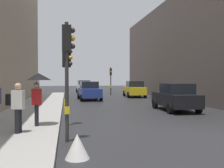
{
  "coord_description": "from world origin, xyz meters",
  "views": [
    {
      "loc": [
        -4.88,
        -8.54,
        2.11
      ],
      "look_at": [
        -1.88,
        8.05,
        1.7
      ],
      "focal_mm": 40.69,
      "sensor_mm": 36.0,
      "label": 1
    }
  ],
  "objects_px": {
    "car_dark_suv": "(176,97)",
    "car_blue_van": "(89,91)",
    "traffic_light_near_right": "(67,71)",
    "warning_sign_triangle": "(77,146)",
    "traffic_light_near_left": "(67,60)",
    "pedestrian_with_black_backpack": "(17,105)",
    "traffic_light_far_median": "(111,76)",
    "car_white_compact": "(84,87)",
    "pedestrian_with_umbrella": "(38,84)",
    "car_yellow_taxi": "(134,89)"
  },
  "relations": [
    {
      "from": "car_blue_van",
      "to": "pedestrian_with_black_backpack",
      "type": "relative_size",
      "value": 2.42
    },
    {
      "from": "car_dark_suv",
      "to": "car_blue_van",
      "type": "xyz_separation_m",
      "value": [
        -4.72,
        9.1,
        0.0
      ]
    },
    {
      "from": "traffic_light_far_median",
      "to": "car_blue_van",
      "type": "distance_m",
      "value": 7.09
    },
    {
      "from": "traffic_light_near_right",
      "to": "car_blue_van",
      "type": "height_order",
      "value": "traffic_light_near_right"
    },
    {
      "from": "car_dark_suv",
      "to": "car_yellow_taxi",
      "type": "xyz_separation_m",
      "value": [
        0.51,
        11.87,
        0.0
      ]
    },
    {
      "from": "traffic_light_near_right",
      "to": "car_blue_van",
      "type": "relative_size",
      "value": 0.82
    },
    {
      "from": "traffic_light_far_median",
      "to": "car_blue_van",
      "type": "xyz_separation_m",
      "value": [
        -3.18,
        -6.16,
        -1.46
      ]
    },
    {
      "from": "traffic_light_near_right",
      "to": "pedestrian_with_black_backpack",
      "type": "height_order",
      "value": "traffic_light_near_right"
    },
    {
      "from": "traffic_light_far_median",
      "to": "pedestrian_with_black_backpack",
      "type": "xyz_separation_m",
      "value": [
        -7.07,
        -21.11,
        -1.17
      ]
    },
    {
      "from": "traffic_light_near_right",
      "to": "car_dark_suv",
      "type": "height_order",
      "value": "traffic_light_near_right"
    },
    {
      "from": "traffic_light_near_left",
      "to": "warning_sign_triangle",
      "type": "bearing_deg",
      "value": -82.57
    },
    {
      "from": "traffic_light_near_left",
      "to": "car_dark_suv",
      "type": "distance_m",
      "value": 9.83
    },
    {
      "from": "traffic_light_near_right",
      "to": "car_white_compact",
      "type": "xyz_separation_m",
      "value": [
        2.43,
        24.72,
        -1.54
      ]
    },
    {
      "from": "car_white_compact",
      "to": "pedestrian_with_black_backpack",
      "type": "height_order",
      "value": "pedestrian_with_black_backpack"
    },
    {
      "from": "car_white_compact",
      "to": "pedestrian_with_umbrella",
      "type": "distance_m",
      "value": 25.57
    },
    {
      "from": "traffic_light_near_left",
      "to": "warning_sign_triangle",
      "type": "xyz_separation_m",
      "value": [
        0.24,
        -1.8,
        -2.38
      ]
    },
    {
      "from": "traffic_light_far_median",
      "to": "traffic_light_near_left",
      "type": "bearing_deg",
      "value": -103.53
    },
    {
      "from": "pedestrian_with_black_backpack",
      "to": "warning_sign_triangle",
      "type": "distance_m",
      "value": 3.51
    },
    {
      "from": "car_blue_van",
      "to": "warning_sign_triangle",
      "type": "distance_m",
      "value": 17.82
    },
    {
      "from": "pedestrian_with_black_backpack",
      "to": "warning_sign_triangle",
      "type": "height_order",
      "value": "pedestrian_with_black_backpack"
    },
    {
      "from": "car_white_compact",
      "to": "car_yellow_taxi",
      "type": "height_order",
      "value": "same"
    },
    {
      "from": "car_dark_suv",
      "to": "car_yellow_taxi",
      "type": "bearing_deg",
      "value": 87.53
    },
    {
      "from": "car_dark_suv",
      "to": "pedestrian_with_umbrella",
      "type": "relative_size",
      "value": 1.98
    },
    {
      "from": "traffic_light_far_median",
      "to": "car_white_compact",
      "type": "relative_size",
      "value": 0.79
    },
    {
      "from": "traffic_light_far_median",
      "to": "car_dark_suv",
      "type": "bearing_deg",
      "value": -84.24
    },
    {
      "from": "traffic_light_near_right",
      "to": "warning_sign_triangle",
      "type": "distance_m",
      "value": 5.1
    },
    {
      "from": "pedestrian_with_umbrella",
      "to": "pedestrian_with_black_backpack",
      "type": "bearing_deg",
      "value": -114.39
    },
    {
      "from": "traffic_light_near_left",
      "to": "car_blue_van",
      "type": "distance_m",
      "value": 16.16
    },
    {
      "from": "traffic_light_near_right",
      "to": "warning_sign_triangle",
      "type": "relative_size",
      "value": 5.4
    },
    {
      "from": "warning_sign_triangle",
      "to": "car_yellow_taxi",
      "type": "bearing_deg",
      "value": 70.81
    },
    {
      "from": "car_dark_suv",
      "to": "car_blue_van",
      "type": "bearing_deg",
      "value": 117.42
    },
    {
      "from": "traffic_light_near_right",
      "to": "pedestrian_with_black_backpack",
      "type": "bearing_deg",
      "value": -133.07
    },
    {
      "from": "traffic_light_far_median",
      "to": "traffic_light_near_left",
      "type": "distance_m",
      "value": 22.71
    },
    {
      "from": "traffic_light_near_right",
      "to": "car_white_compact",
      "type": "bearing_deg",
      "value": 84.39
    },
    {
      "from": "traffic_light_far_median",
      "to": "warning_sign_triangle",
      "type": "distance_m",
      "value": 24.49
    },
    {
      "from": "traffic_light_near_left",
      "to": "pedestrian_with_black_backpack",
      "type": "distance_m",
      "value": 2.53
    },
    {
      "from": "traffic_light_near_left",
      "to": "car_dark_suv",
      "type": "xyz_separation_m",
      "value": [
        6.85,
        6.81,
        -1.83
      ]
    },
    {
      "from": "traffic_light_near_left",
      "to": "warning_sign_triangle",
      "type": "height_order",
      "value": "traffic_light_near_left"
    },
    {
      "from": "traffic_light_near_right",
      "to": "pedestrian_with_umbrella",
      "type": "distance_m",
      "value": 1.42
    },
    {
      "from": "traffic_light_near_left",
      "to": "pedestrian_with_black_backpack",
      "type": "height_order",
      "value": "traffic_light_near_left"
    },
    {
      "from": "traffic_light_near_right",
      "to": "warning_sign_triangle",
      "type": "height_order",
      "value": "traffic_light_near_right"
    },
    {
      "from": "car_white_compact",
      "to": "warning_sign_triangle",
      "type": "bearing_deg",
      "value": -94.27
    },
    {
      "from": "car_blue_van",
      "to": "pedestrian_with_black_backpack",
      "type": "bearing_deg",
      "value": -104.56
    },
    {
      "from": "car_yellow_taxi",
      "to": "pedestrian_with_black_backpack",
      "type": "height_order",
      "value": "pedestrian_with_black_backpack"
    },
    {
      "from": "car_yellow_taxi",
      "to": "warning_sign_triangle",
      "type": "bearing_deg",
      "value": -109.19
    },
    {
      "from": "car_dark_suv",
      "to": "car_white_compact",
      "type": "bearing_deg",
      "value": 102.03
    },
    {
      "from": "traffic_light_far_median",
      "to": "pedestrian_with_umbrella",
      "type": "height_order",
      "value": "traffic_light_far_median"
    },
    {
      "from": "traffic_light_far_median",
      "to": "car_yellow_taxi",
      "type": "distance_m",
      "value": 4.23
    },
    {
      "from": "pedestrian_with_umbrella",
      "to": "car_blue_van",
      "type": "bearing_deg",
      "value": 76.43
    },
    {
      "from": "car_dark_suv",
      "to": "warning_sign_triangle",
      "type": "height_order",
      "value": "car_dark_suv"
    }
  ]
}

